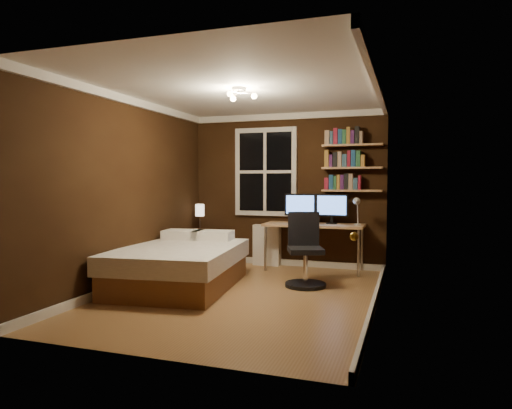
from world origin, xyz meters
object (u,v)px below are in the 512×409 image
(nightstand, at_px, (200,247))
(monitor_left, at_px, (300,208))
(bedside_lamp, at_px, (200,217))
(monitor_right, at_px, (332,209))
(bed, at_px, (180,265))
(desk, at_px, (314,228))
(desk_lamp, at_px, (357,211))
(office_chair, at_px, (305,258))
(radiator, at_px, (267,245))

(nightstand, distance_m, monitor_left, 1.82)
(bedside_lamp, bearing_deg, monitor_right, 4.10)
(bedside_lamp, xyz_separation_m, monitor_left, (1.68, 0.16, 0.17))
(bed, bearing_deg, desk, 41.93)
(desk_lamp, bearing_deg, bed, -143.86)
(monitor_right, relative_size, office_chair, 0.51)
(monitor_right, relative_size, desk_lamp, 1.14)
(bed, relative_size, monitor_right, 4.26)
(monitor_right, bearing_deg, bedside_lamp, -175.90)
(nightstand, relative_size, desk_lamp, 1.31)
(monitor_left, bearing_deg, nightstand, -174.68)
(bedside_lamp, height_order, desk, bedside_lamp)
(bedside_lamp, distance_m, monitor_right, 2.19)
(office_chair, bearing_deg, desk_lamp, 38.40)
(monitor_left, bearing_deg, bedside_lamp, -174.68)
(monitor_left, height_order, desk_lamp, monitor_left)
(nightstand, height_order, monitor_left, monitor_left)
(bed, distance_m, office_chair, 1.66)
(desk, height_order, office_chair, office_chair)
(bed, distance_m, radiator, 1.94)
(bed, bearing_deg, desk_lamp, 29.52)
(bed, relative_size, monitor_left, 4.26)
(desk, distance_m, desk_lamp, 0.73)
(bedside_lamp, relative_size, monitor_left, 0.87)
(desk, xyz_separation_m, monitor_left, (-0.24, 0.08, 0.29))
(desk, bearing_deg, bed, -131.45)
(nightstand, bearing_deg, monitor_right, 3.24)
(bed, height_order, office_chair, office_chair)
(bed, bearing_deg, office_chair, 14.09)
(radiator, height_order, monitor_right, monitor_right)
(bed, height_order, monitor_right, monitor_right)
(monitor_left, relative_size, desk_lamp, 1.14)
(office_chair, bearing_deg, desk, 74.26)
(nightstand, bearing_deg, monitor_left, 4.46)
(monitor_left, relative_size, office_chair, 0.51)
(radiator, distance_m, office_chair, 1.56)
(monitor_left, bearing_deg, desk, -17.98)
(monitor_left, distance_m, monitor_right, 0.50)
(bedside_lamp, distance_m, office_chair, 2.28)
(bedside_lamp, relative_size, desk_lamp, 0.99)
(monitor_left, xyz_separation_m, monitor_right, (0.50, 0.00, 0.00))
(nightstand, relative_size, monitor_left, 1.15)
(bed, height_order, nightstand, bed)
(desk, height_order, monitor_left, monitor_left)
(radiator, bearing_deg, desk, -13.03)
(bed, bearing_deg, bedside_lamp, 99.76)
(nightstand, bearing_deg, radiator, 13.04)
(nightstand, height_order, monitor_right, monitor_right)
(radiator, distance_m, monitor_left, 0.87)
(desk, bearing_deg, radiator, 166.97)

